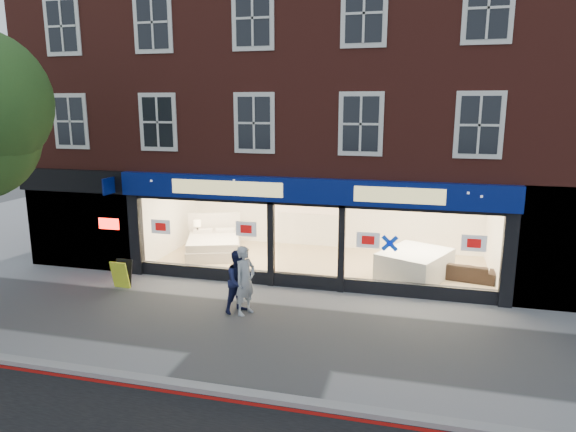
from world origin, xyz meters
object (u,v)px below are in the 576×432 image
at_px(mattress_stack, 415,264).
at_px(pedestrian_grey, 245,280).
at_px(a_board, 122,274).
at_px(pedestrian_blue, 239,281).
at_px(display_bed, 214,244).
at_px(sofa, 465,271).

height_order(mattress_stack, pedestrian_grey, pedestrian_grey).
relative_size(a_board, pedestrian_blue, 0.51).
height_order(mattress_stack, pedestrian_blue, pedestrian_blue).
xyz_separation_m(mattress_stack, pedestrian_blue, (-4.37, -3.63, 0.31)).
distance_m(display_bed, sofa, 8.47).
xyz_separation_m(pedestrian_grey, pedestrian_blue, (-0.18, 0.07, -0.07)).
relative_size(mattress_stack, pedestrian_blue, 1.59).
bearing_deg(pedestrian_blue, pedestrian_grey, -75.43).
bearing_deg(pedestrian_blue, display_bed, 64.95).
height_order(display_bed, mattress_stack, display_bed).
relative_size(sofa, a_board, 2.07).
bearing_deg(pedestrian_grey, a_board, 101.64).
distance_m(mattress_stack, pedestrian_blue, 5.69).
relative_size(display_bed, pedestrian_blue, 1.66).
xyz_separation_m(display_bed, a_board, (-1.41, -3.62, -0.04)).
bearing_deg(a_board, display_bed, 71.54).
bearing_deg(pedestrian_blue, a_board, 113.07).
bearing_deg(a_board, mattress_stack, 21.25).
distance_m(pedestrian_grey, pedestrian_blue, 0.21).
bearing_deg(pedestrian_blue, mattress_stack, -15.32).
bearing_deg(mattress_stack, a_board, -161.54).
xyz_separation_m(display_bed, mattress_stack, (6.95, -0.83, 0.06)).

